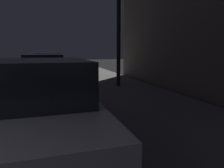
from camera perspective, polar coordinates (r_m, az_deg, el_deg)
name	(u,v)px	position (r m, az deg, el deg)	size (l,w,h in m)	color
car_white	(32,108)	(3.32, -21.43, -6.29)	(2.06, 4.04, 1.43)	silver
car_black	(45,71)	(9.37, -18.22, 3.48)	(1.96, 4.06, 1.43)	black
car_silver	(48,63)	(15.45, -17.53, 5.54)	(2.26, 4.37, 1.43)	#B7B7BF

